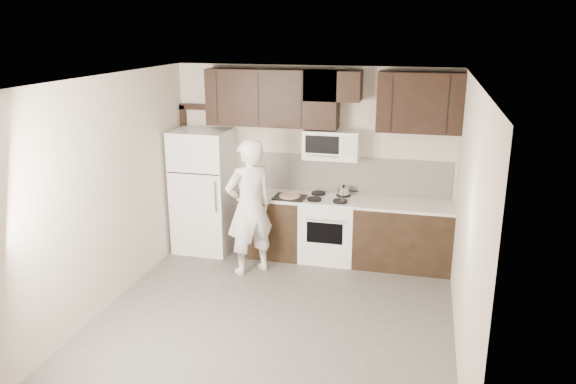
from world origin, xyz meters
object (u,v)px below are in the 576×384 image
at_px(refrigerator, 204,191).
at_px(person, 249,207).
at_px(stove, 328,228).
at_px(microwave, 332,144).

relative_size(refrigerator, person, 0.98).
xyz_separation_m(refrigerator, person, (0.90, -0.64, 0.02)).
bearing_deg(stove, microwave, 90.10).
bearing_deg(refrigerator, person, -35.29).
xyz_separation_m(stove, person, (-0.95, -0.69, 0.46)).
distance_m(refrigerator, person, 1.11).
bearing_deg(microwave, person, -139.58).
bearing_deg(microwave, refrigerator, -174.85).
height_order(stove, refrigerator, refrigerator).
distance_m(microwave, refrigerator, 2.00).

